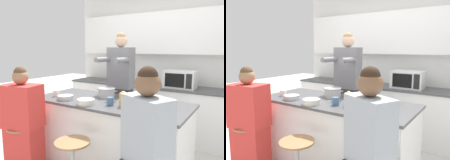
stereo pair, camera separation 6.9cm
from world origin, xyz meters
The scene contains 15 objects.
wall_back centered at (0.00, 1.73, 1.54)m, with size 3.58×0.22×2.70m.
back_counter centered at (0.00, 1.44, 0.45)m, with size 3.33×0.62×0.90m.
kitchen_island centered at (0.00, 0.00, 0.46)m, with size 1.98×0.83×0.91m.
bar_stool_leftmost centered at (-0.79, -0.67, 0.33)m, with size 0.38×0.38×0.62m.
person_cooking centered at (-0.19, 0.63, 0.89)m, with size 0.40×0.57×1.78m.
person_wrapped_blanket centered at (-0.76, -0.67, 0.63)m, with size 0.48×0.37×1.35m.
cooking_pot centered at (-0.13, 0.16, 0.97)m, with size 0.32×0.23×0.12m.
fruit_bowl centered at (-0.12, -0.29, 0.94)m, with size 0.20×0.20×0.06m.
mixing_bowl_steel centered at (-0.49, -0.24, 0.93)m, with size 0.20×0.20×0.06m.
coffee_cup_near centered at (0.14, -0.17, 0.95)m, with size 0.11×0.08×0.09m.
coffee_cup_far centered at (-0.73, -0.17, 0.95)m, with size 0.11×0.08×0.08m.
banana_bunch centered at (0.52, -0.16, 0.93)m, with size 0.15×0.11×0.05m.
juice_carton centered at (0.29, -0.13, 0.99)m, with size 0.07×0.07×0.17m.
microwave centered at (0.49, 1.40, 1.05)m, with size 0.50×0.34×0.29m.
potted_plant centered at (-0.89, 1.44, 1.03)m, with size 0.17×0.17×0.25m.
Camera 1 is at (1.45, -2.20, 1.55)m, focal length 35.00 mm.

